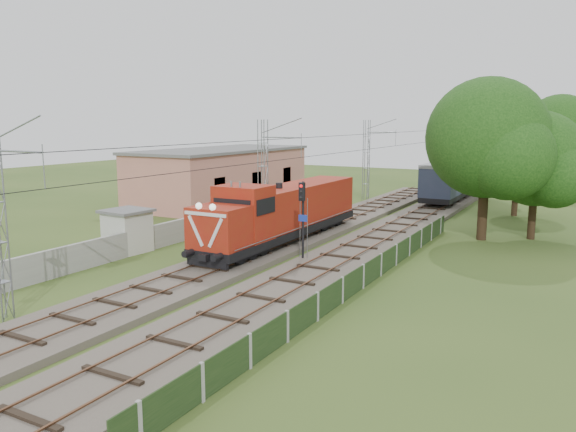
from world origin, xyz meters
The scene contains 15 objects.
ground centered at (0.00, 0.00, 0.00)m, with size 140.00×140.00×0.00m, color #324A1C.
track_main centered at (0.00, 7.00, 0.18)m, with size 4.20×70.00×0.45m.
track_side centered at (5.00, 20.00, 0.18)m, with size 4.20×80.00×0.45m.
catenary centered at (-2.95, 12.00, 4.05)m, with size 3.31×70.00×8.00m.
boundary_wall centered at (-6.50, 12.00, 0.75)m, with size 0.25×40.00×1.50m, color #9E9E99.
station_building centered at (-15.00, 24.00, 2.63)m, with size 8.40×20.40×5.22m.
fence centered at (8.00, 3.00, 0.60)m, with size 0.12×32.00×1.20m.
locomotive centered at (0.00, 9.47, 2.18)m, with size 2.90×16.57×4.21m.
coach_rake centered at (5.00, 82.72, 2.46)m, with size 2.94×109.97×3.40m.
signal_post centered at (3.25, 5.89, 3.17)m, with size 0.51×0.40×4.62m.
relay_hut centered at (-7.40, 3.29, 1.32)m, with size 2.72×2.72×2.62m.
tree_a centered at (11.01, 17.39, 6.72)m, with size 8.31×7.91×10.77m.
tree_b centered at (13.90, 19.20, 5.36)m, with size 6.63×6.31×8.59m.
tree_c centered at (11.65, 28.79, 4.60)m, with size 5.69×5.42×7.37m.
tree_d centered at (13.64, 46.68, 6.72)m, with size 8.31×7.92×10.77m.
Camera 1 is at (17.29, -21.36, 7.91)m, focal length 35.00 mm.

